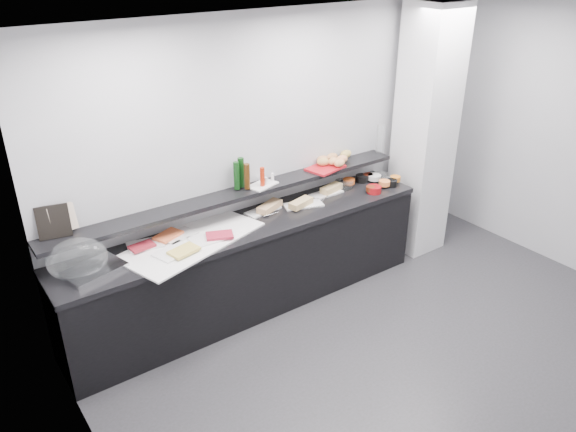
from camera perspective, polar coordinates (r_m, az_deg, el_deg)
ground at (r=4.96m, az=14.65°, el=-15.24°), size 5.00×5.00×0.00m
back_wall at (r=5.53m, az=0.48°, el=6.52°), size 5.00×0.02×2.70m
ceiling at (r=3.81m, az=19.41°, el=17.10°), size 5.00×5.00×0.00m
column at (r=6.26m, az=13.73°, el=8.15°), size 0.50×0.50×2.70m
buffet_cabinet at (r=5.35m, az=-3.76°, el=-5.26°), size 3.60×0.60×0.85m
counter_top at (r=5.13m, az=-3.90°, el=-0.97°), size 3.62×0.62×0.05m
wall_shelf at (r=5.15m, az=-5.02°, el=2.28°), size 3.60×0.25×0.04m
cloche_base at (r=4.61m, az=-19.09°, el=-5.22°), size 0.50×0.40×0.04m
cloche_dome at (r=4.58m, az=-20.60°, el=-4.14°), size 0.51×0.39×0.34m
linen_runner at (r=4.86m, az=-9.74°, el=-2.47°), size 1.36×0.92×0.01m
platter_meat_a at (r=4.85m, az=-14.28°, el=-2.83°), size 0.33×0.25×0.01m
food_meat_a at (r=4.79m, az=-14.61°, el=-2.99°), size 0.21×0.15×0.02m
platter_salmon at (r=4.93m, az=-11.02°, el=-1.97°), size 0.33×0.26×0.01m
food_salmon at (r=4.92m, az=-12.08°, el=-1.93°), size 0.28×0.23×0.02m
platter_cheese at (r=4.69m, az=-11.53°, el=-3.56°), size 0.36×0.29×0.01m
food_cheese at (r=4.65m, az=-10.53°, el=-3.48°), size 0.27×0.21×0.02m
platter_meat_b at (r=4.85m, az=-8.00°, el=-2.21°), size 0.33×0.22×0.01m
food_meat_b at (r=4.84m, az=-6.97°, el=-1.96°), size 0.27×0.22×0.02m
sandwich_plate_left at (r=5.33m, az=-2.56°, el=0.57°), size 0.37×0.20×0.01m
sandwich_food_left at (r=5.32m, az=-1.88°, el=0.97°), size 0.31×0.21×0.06m
tongs_left at (r=5.23m, az=-1.70°, el=0.19°), size 0.16×0.01×0.01m
sandwich_plate_mid at (r=5.44m, az=1.57°, el=1.14°), size 0.41×0.27×0.01m
sandwich_food_mid at (r=5.39m, az=1.32°, el=1.33°), size 0.28×0.16×0.06m
tongs_mid at (r=5.37m, az=2.56°, el=0.90°), size 0.16×0.04×0.01m
sandwich_plate_right at (r=5.70m, az=3.90°, el=2.30°), size 0.35×0.16×0.01m
sandwich_food_right at (r=5.73m, az=4.42°, el=2.83°), size 0.27×0.15×0.06m
tongs_right at (r=5.56m, az=3.76°, el=1.79°), size 0.14×0.08×0.01m
bowl_glass_fruit at (r=5.86m, az=5.72°, el=3.22°), size 0.22×0.22×0.07m
fill_glass_fruit at (r=5.92m, az=6.21°, el=3.54°), size 0.15×0.15×0.05m
bowl_black_jam at (r=6.03m, az=7.53°, el=3.81°), size 0.16×0.16×0.07m
fill_black_jam at (r=6.07m, az=8.14°, el=4.02°), size 0.12×0.12×0.05m
bowl_glass_cream at (r=6.11m, az=9.33°, el=3.97°), size 0.19×0.19×0.07m
fill_glass_cream at (r=6.05m, az=8.76°, el=3.92°), size 0.17×0.17×0.05m
bowl_red_jam at (r=5.78m, az=8.73°, el=2.68°), size 0.17×0.17×0.07m
fill_red_jam at (r=5.76m, az=8.38°, el=2.76°), size 0.11×0.11×0.05m
bowl_glass_salmon at (r=5.99m, az=10.16°, el=3.43°), size 0.19×0.19×0.07m
fill_glass_salmon at (r=5.92m, az=9.77°, el=3.32°), size 0.12×0.12×0.05m
bowl_black_fruit at (r=5.96m, az=10.49°, el=3.31°), size 0.14×0.14×0.07m
fill_black_fruit at (r=6.05m, az=10.85°, el=3.75°), size 0.14×0.14×0.05m
framed_print at (r=4.65m, az=-22.74°, el=-0.54°), size 0.25×0.12×0.26m
print_art at (r=4.67m, az=-21.88°, el=-0.23°), size 0.21×0.08×0.22m
condiment_tray at (r=5.26m, az=-2.62°, el=3.17°), size 0.32×0.25×0.01m
bottle_green_a at (r=5.13m, az=-5.24°, el=4.10°), size 0.06×0.06×0.26m
bottle_brown at (r=5.13m, az=-4.18°, el=4.04°), size 0.06×0.06×0.24m
bottle_green_b at (r=5.17m, az=-4.78°, el=4.44°), size 0.07×0.07×0.28m
bottle_hot at (r=5.19m, az=-2.63°, el=4.00°), size 0.06×0.06×0.18m
shaker_salt at (r=5.24m, az=-2.25°, el=3.58°), size 0.04×0.04×0.07m
shaker_pepper at (r=5.34m, az=-1.59°, el=4.02°), size 0.03×0.03×0.07m
bread_tray at (r=5.66m, az=3.82°, el=4.90°), size 0.41×0.33×0.02m
bread_roll_nw at (r=5.74m, az=3.54°, el=5.75°), size 0.15×0.11×0.08m
bread_roll_n at (r=5.81m, az=4.50°, el=6.00°), size 0.15×0.10×0.08m
bread_roll_ne at (r=5.91m, az=5.89°, el=6.28°), size 0.17×0.13×0.08m
bread_roll_s at (r=5.66m, az=5.26°, el=5.39°), size 0.14×0.10×0.08m
bread_roll_se at (r=5.77m, az=5.50°, el=5.79°), size 0.14×0.11×0.08m
bread_roll_midw at (r=5.67m, az=3.59°, el=5.51°), size 0.15×0.13×0.08m
bread_roll_mide at (r=5.70m, az=4.65°, el=5.57°), size 0.14×0.10×0.08m
carafe at (r=6.14m, az=9.36°, el=7.71°), size 0.12×0.12×0.30m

